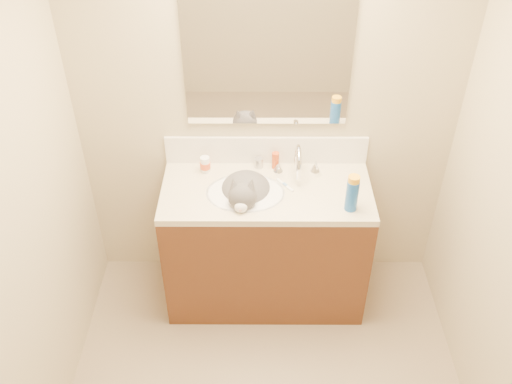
{
  "coord_description": "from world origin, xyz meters",
  "views": [
    {
      "loc": [
        -0.05,
        -1.57,
        2.86
      ],
      "look_at": [
        -0.06,
        0.92,
        0.88
      ],
      "focal_mm": 40.0,
      "sensor_mm": 36.0,
      "label": 1
    }
  ],
  "objects_px": {
    "cat": "(246,194)",
    "spray_can": "(352,195)",
    "vanity_cabinet": "(266,247)",
    "silver_jar": "(259,163)",
    "amber_bottle": "(275,160)",
    "basin": "(246,202)",
    "faucet": "(298,163)",
    "pill_bottle": "(205,164)"
  },
  "relations": [
    {
      "from": "cat",
      "to": "spray_can",
      "type": "relative_size",
      "value": 2.36
    },
    {
      "from": "faucet",
      "to": "pill_bottle",
      "type": "height_order",
      "value": "faucet"
    },
    {
      "from": "basin",
      "to": "silver_jar",
      "type": "height_order",
      "value": "silver_jar"
    },
    {
      "from": "vanity_cabinet",
      "to": "amber_bottle",
      "type": "xyz_separation_m",
      "value": [
        0.05,
        0.21,
        0.5
      ]
    },
    {
      "from": "silver_jar",
      "to": "spray_can",
      "type": "relative_size",
      "value": 0.33
    },
    {
      "from": "spray_can",
      "to": "silver_jar",
      "type": "bearing_deg",
      "value": 142.26
    },
    {
      "from": "basin",
      "to": "spray_can",
      "type": "bearing_deg",
      "value": -13.65
    },
    {
      "from": "pill_bottle",
      "to": "amber_bottle",
      "type": "distance_m",
      "value": 0.42
    },
    {
      "from": "vanity_cabinet",
      "to": "silver_jar",
      "type": "bearing_deg",
      "value": 101.92
    },
    {
      "from": "vanity_cabinet",
      "to": "cat",
      "type": "relative_size",
      "value": 2.75
    },
    {
      "from": "amber_bottle",
      "to": "basin",
      "type": "bearing_deg",
      "value": -125.92
    },
    {
      "from": "pill_bottle",
      "to": "spray_can",
      "type": "xyz_separation_m",
      "value": [
        0.81,
        -0.34,
        0.04
      ]
    },
    {
      "from": "pill_bottle",
      "to": "basin",
      "type": "bearing_deg",
      "value": -40.11
    },
    {
      "from": "vanity_cabinet",
      "to": "basin",
      "type": "distance_m",
      "value": 0.4
    },
    {
      "from": "silver_jar",
      "to": "pill_bottle",
      "type": "bearing_deg",
      "value": -171.65
    },
    {
      "from": "cat",
      "to": "silver_jar",
      "type": "relative_size",
      "value": 7.14
    },
    {
      "from": "cat",
      "to": "amber_bottle",
      "type": "relative_size",
      "value": 4.16
    },
    {
      "from": "silver_jar",
      "to": "spray_can",
      "type": "bearing_deg",
      "value": -37.74
    },
    {
      "from": "faucet",
      "to": "silver_jar",
      "type": "relative_size",
      "value": 4.59
    },
    {
      "from": "vanity_cabinet",
      "to": "basin",
      "type": "relative_size",
      "value": 2.67
    },
    {
      "from": "silver_jar",
      "to": "amber_bottle",
      "type": "height_order",
      "value": "amber_bottle"
    },
    {
      "from": "vanity_cabinet",
      "to": "silver_jar",
      "type": "relative_size",
      "value": 19.66
    },
    {
      "from": "pill_bottle",
      "to": "silver_jar",
      "type": "bearing_deg",
      "value": 8.35
    },
    {
      "from": "silver_jar",
      "to": "faucet",
      "type": "bearing_deg",
      "value": -19.56
    },
    {
      "from": "basin",
      "to": "silver_jar",
      "type": "xyz_separation_m",
      "value": [
        0.07,
        0.25,
        0.1
      ]
    },
    {
      "from": "vanity_cabinet",
      "to": "amber_bottle",
      "type": "height_order",
      "value": "amber_bottle"
    },
    {
      "from": "basin",
      "to": "vanity_cabinet",
      "type": "bearing_deg",
      "value": 14.04
    },
    {
      "from": "basin",
      "to": "spray_can",
      "type": "distance_m",
      "value": 0.61
    },
    {
      "from": "vanity_cabinet",
      "to": "cat",
      "type": "xyz_separation_m",
      "value": [
        -0.12,
        -0.01,
        0.42
      ]
    },
    {
      "from": "basin",
      "to": "pill_bottle",
      "type": "height_order",
      "value": "pill_bottle"
    },
    {
      "from": "cat",
      "to": "amber_bottle",
      "type": "bearing_deg",
      "value": 57.86
    },
    {
      "from": "vanity_cabinet",
      "to": "basin",
      "type": "height_order",
      "value": "basin"
    },
    {
      "from": "pill_bottle",
      "to": "spray_can",
      "type": "height_order",
      "value": "spray_can"
    },
    {
      "from": "silver_jar",
      "to": "amber_bottle",
      "type": "relative_size",
      "value": 0.58
    },
    {
      "from": "basin",
      "to": "cat",
      "type": "distance_m",
      "value": 0.05
    },
    {
      "from": "vanity_cabinet",
      "to": "spray_can",
      "type": "height_order",
      "value": "spray_can"
    },
    {
      "from": "pill_bottle",
      "to": "amber_bottle",
      "type": "bearing_deg",
      "value": 5.41
    },
    {
      "from": "vanity_cabinet",
      "to": "basin",
      "type": "xyz_separation_m",
      "value": [
        -0.12,
        -0.03,
        0.38
      ]
    },
    {
      "from": "cat",
      "to": "silver_jar",
      "type": "distance_m",
      "value": 0.25
    },
    {
      "from": "faucet",
      "to": "cat",
      "type": "xyz_separation_m",
      "value": [
        -0.3,
        -0.15,
        -0.11
      ]
    },
    {
      "from": "cat",
      "to": "faucet",
      "type": "bearing_deg",
      "value": 32.31
    },
    {
      "from": "spray_can",
      "to": "amber_bottle",
      "type": "bearing_deg",
      "value": 136.44
    }
  ]
}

